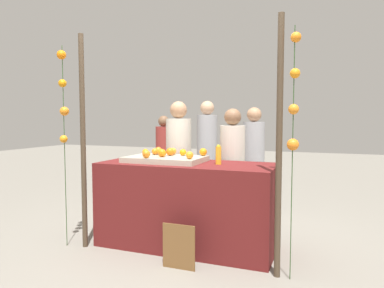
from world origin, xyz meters
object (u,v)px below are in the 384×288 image
(vendor_right, at_px, (232,175))
(chalkboard_sign, at_px, (179,247))
(orange_1, at_px, (203,152))
(juice_bottle, at_px, (218,155))
(vendor_left, at_px, (179,169))
(stall_counter, at_px, (187,204))
(orange_0, at_px, (183,152))

(vendor_right, bearing_deg, chalkboard_sign, -98.73)
(orange_1, distance_m, juice_bottle, 0.34)
(vendor_right, bearing_deg, vendor_left, 179.31)
(juice_bottle, distance_m, vendor_left, 1.00)
(orange_1, xyz_separation_m, chalkboard_sign, (0.06, -0.85, -0.83))
(stall_counter, relative_size, juice_bottle, 9.19)
(orange_0, xyz_separation_m, orange_1, (0.22, 0.07, 0.01))
(stall_counter, height_order, orange_0, orange_0)
(stall_counter, height_order, juice_bottle, juice_bottle)
(orange_0, height_order, juice_bottle, juice_bottle)
(orange_1, height_order, vendor_right, vendor_right)
(juice_bottle, height_order, vendor_right, vendor_right)
(stall_counter, distance_m, chalkboard_sign, 0.67)
(vendor_right, bearing_deg, stall_counter, -118.92)
(stall_counter, xyz_separation_m, vendor_left, (-0.38, 0.64, 0.30))
(juice_bottle, relative_size, chalkboard_sign, 0.48)
(orange_0, distance_m, vendor_left, 0.59)
(orange_1, height_order, chalkboard_sign, orange_1)
(orange_0, bearing_deg, stall_counter, -55.09)
(orange_1, bearing_deg, vendor_right, 57.68)
(juice_bottle, xyz_separation_m, chalkboard_sign, (-0.20, -0.62, -0.82))
(stall_counter, distance_m, vendor_right, 0.76)
(vendor_right, bearing_deg, orange_1, -122.32)
(stall_counter, xyz_separation_m, chalkboard_sign, (0.16, -0.60, -0.26))
(orange_1, bearing_deg, chalkboard_sign, -86.19)
(orange_0, height_order, chalkboard_sign, orange_0)
(orange_1, height_order, vendor_left, vendor_left)
(stall_counter, relative_size, orange_1, 22.02)
(stall_counter, distance_m, orange_0, 0.60)
(stall_counter, bearing_deg, orange_0, 124.91)
(juice_bottle, bearing_deg, orange_1, 138.11)
(chalkboard_sign, bearing_deg, orange_0, 109.87)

